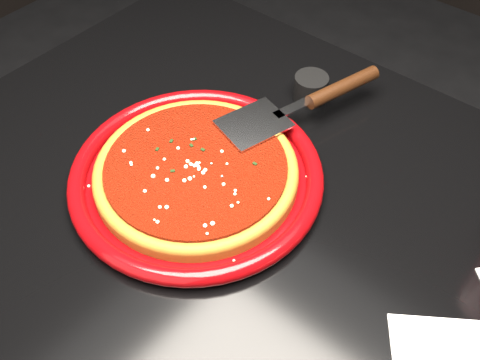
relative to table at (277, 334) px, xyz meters
name	(u,v)px	position (x,y,z in m)	size (l,w,h in m)	color
table	(277,334)	(0.00, 0.00, 0.00)	(1.20, 0.80, 0.75)	black
plate	(197,175)	(-0.15, -0.03, 0.39)	(0.38, 0.38, 0.03)	#6E0406
pizza_crust	(196,173)	(-0.15, -0.03, 0.39)	(0.31, 0.31, 0.02)	brown
pizza_crust_rim	(196,170)	(-0.15, -0.03, 0.40)	(0.31, 0.31, 0.02)	brown
pizza_sauce	(196,167)	(-0.15, -0.03, 0.41)	(0.27, 0.27, 0.01)	maroon
parmesan_dusting	(195,164)	(-0.15, -0.03, 0.41)	(0.26, 0.26, 0.01)	beige
basil_flecks	(196,164)	(-0.15, -0.03, 0.41)	(0.24, 0.24, 0.00)	black
pizza_server	(302,103)	(-0.10, 0.17, 0.42)	(0.10, 0.35, 0.03)	silver
ramekin	(311,88)	(-0.13, 0.24, 0.40)	(0.06, 0.06, 0.05)	black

